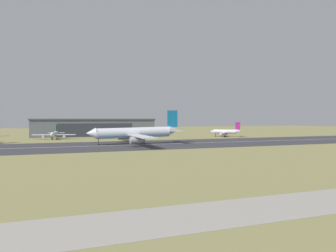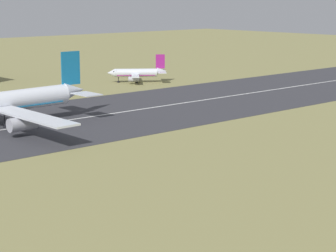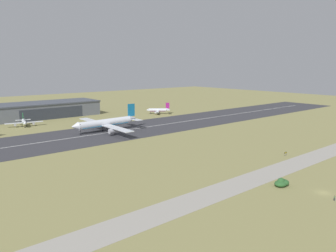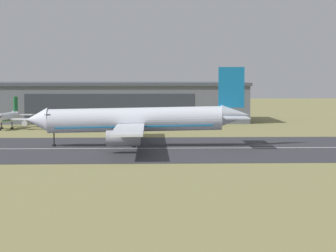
% 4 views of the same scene
% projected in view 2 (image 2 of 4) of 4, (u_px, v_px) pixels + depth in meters
% --- Properties ---
extents(ground_plane, '(705.31, 705.31, 0.00)m').
position_uv_depth(ground_plane, '(241.00, 187.00, 98.15)').
color(ground_plane, olive).
extents(runway_strip, '(465.31, 50.45, 0.06)m').
position_uv_depth(runway_strip, '(25.00, 126.00, 143.81)').
color(runway_strip, '#333338').
rests_on(runway_strip, ground_plane).
extents(runway_centreline, '(418.78, 0.70, 0.01)m').
position_uv_depth(runway_centreline, '(25.00, 126.00, 143.81)').
color(runway_centreline, silver).
rests_on(runway_centreline, runway_strip).
extents(airplane_landing, '(43.66, 59.35, 15.44)m').
position_uv_depth(airplane_landing, '(0.00, 103.00, 143.86)').
color(airplane_landing, silver).
rests_on(airplane_landing, ground_plane).
extents(airplane_parked_west, '(19.52, 18.44, 9.30)m').
position_uv_depth(airplane_parked_west, '(137.00, 73.00, 217.43)').
color(airplane_parked_west, silver).
rests_on(airplane_parked_west, ground_plane).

